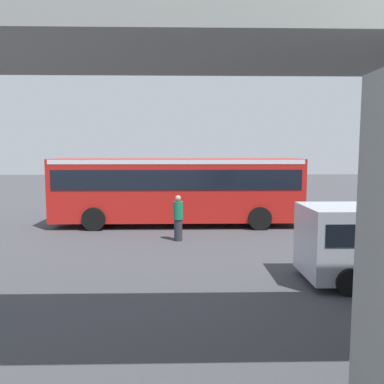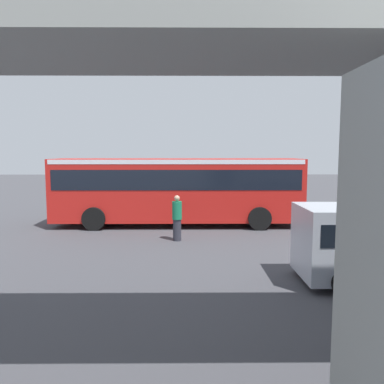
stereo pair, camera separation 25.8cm
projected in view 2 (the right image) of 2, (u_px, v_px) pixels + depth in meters
ground at (157, 223)px, 18.73m from camera, size 80.00×80.00×0.00m
city_bus at (177, 185)px, 18.18m from camera, size 11.54×2.85×3.15m
bicycle_orange at (358, 229)px, 15.40m from camera, size 1.77×0.44×0.96m
pedestrian at (177, 218)px, 15.02m from camera, size 0.38×0.38×1.79m
traffic_sign at (206, 180)px, 21.44m from camera, size 0.08×0.60×2.80m
lane_dash_leftmost at (231, 212)px, 22.19m from camera, size 2.00×0.20×0.01m
lane_dash_left at (162, 212)px, 22.15m from camera, size 2.00×0.20×0.01m
lane_dash_centre at (93, 212)px, 22.12m from camera, size 2.00×0.20×0.01m
pedestrian_overpass at (78, 64)px, 5.34m from camera, size 27.29×2.60×6.38m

